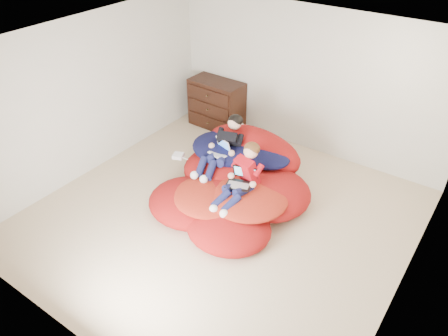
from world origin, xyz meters
TOP-DOWN VIEW (x-y plane):
  - room_shell at (0.00, 0.00)m, footprint 5.10×5.10m
  - dresser at (-1.69, 2.22)m, footprint 1.05×0.59m
  - beanbag_pile at (-0.12, 0.54)m, footprint 2.20×2.45m
  - cream_pillow at (-0.64, 1.37)m, footprint 0.42×0.27m
  - older_boy at (-0.50, 0.80)m, footprint 0.42×1.13m
  - younger_boy at (0.16, 0.30)m, footprint 0.38×0.98m
  - laptop_white at (-0.50, 0.70)m, footprint 0.33×0.33m
  - laptop_black at (0.16, 0.29)m, footprint 0.41×0.44m
  - power_adapter at (-1.13, 0.42)m, footprint 0.21×0.21m

SIDE VIEW (x-z plane):
  - room_shell at x=0.00m, z-range -1.17..1.60m
  - beanbag_pile at x=-0.12m, z-range -0.16..0.69m
  - power_adapter at x=-1.13m, z-range 0.39..0.45m
  - dresser at x=-1.69m, z-range 0.00..0.93m
  - laptop_black at x=0.16m, z-range 0.44..0.69m
  - cream_pillow at x=-0.64m, z-range 0.49..0.75m
  - laptop_white at x=-0.50m, z-range 0.52..0.73m
  - younger_boy at x=0.16m, z-range 0.27..1.01m
  - older_boy at x=-0.50m, z-range 0.33..1.02m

